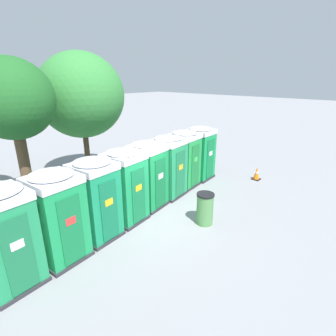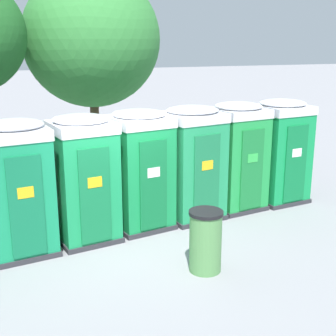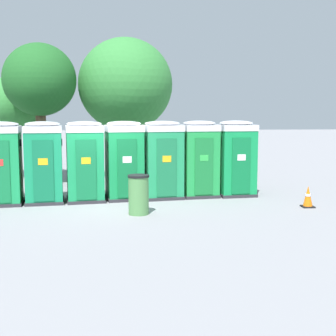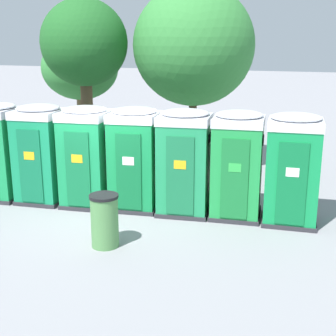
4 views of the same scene
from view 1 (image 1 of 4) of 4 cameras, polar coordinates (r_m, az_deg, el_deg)
ground_plane at (r=9.60m, az=-4.01°, el=-10.41°), size 120.00×120.00×0.00m
portapotty_0 at (r=7.16m, az=-31.85°, el=-12.82°), size 1.30×1.32×2.54m
portapotty_1 at (r=7.55m, az=-22.89°, el=-9.65°), size 1.34×1.34×2.54m
portapotty_2 at (r=8.18m, az=-15.48°, el=-6.52°), size 1.31×1.34×2.54m
portapotty_3 at (r=8.93m, az=-9.27°, el=-3.81°), size 1.34×1.36×2.54m
portapotty_4 at (r=9.83m, az=-4.41°, el=-1.42°), size 1.35×1.38×2.54m
portapotty_5 at (r=10.73m, az=0.12°, el=0.44°), size 1.41×1.38×2.54m
portapotty_6 at (r=11.74m, az=3.56°, el=2.07°), size 1.32×1.35×2.54m
portapotty_7 at (r=12.74m, az=6.94°, el=3.34°), size 1.33×1.32×2.54m
street_tree_0 at (r=10.43m, az=-30.77°, el=12.45°), size 2.74×2.74×5.40m
street_tree_2 at (r=12.85m, az=-18.37°, el=14.69°), size 3.85×3.85×5.84m
trash_can at (r=8.98m, az=8.03°, el=-8.75°), size 0.59×0.59×1.10m
traffic_cone at (r=13.40m, az=18.74°, el=-1.13°), size 0.36×0.36×0.64m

